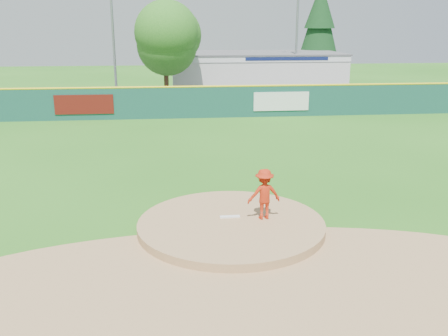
{
  "coord_description": "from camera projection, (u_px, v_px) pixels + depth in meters",
  "views": [
    {
      "loc": [
        -1.63,
        -13.54,
        5.86
      ],
      "look_at": [
        0.0,
        2.0,
        1.3
      ],
      "focal_mm": 40.0,
      "sensor_mm": 36.0,
      "label": 1
    }
  ],
  "objects": [
    {
      "name": "parking_lot",
      "position": [
        192.0,
        98.0,
        40.51
      ],
      "size": [
        44.0,
        16.0,
        0.02
      ],
      "primitive_type": "cube",
      "color": "#38383A",
      "rests_on": "ground"
    },
    {
      "name": "van",
      "position": [
        232.0,
        98.0,
        35.23
      ],
      "size": [
        5.28,
        2.72,
        1.42
      ],
      "primitive_type": "imported",
      "rotation": [
        0.0,
        0.0,
        1.64
      ],
      "color": "silver",
      "rests_on": "parking_lot"
    },
    {
      "name": "pitcher",
      "position": [
        264.0,
        194.0,
        14.67
      ],
      "size": [
        1.04,
        0.67,
        1.52
      ],
      "primitive_type": "imported",
      "rotation": [
        0.0,
        0.0,
        3.26
      ],
      "color": "#B8270F",
      "rests_on": "pitchers_mound"
    },
    {
      "name": "pitching_rubber",
      "position": [
        230.0,
        217.0,
        14.94
      ],
      "size": [
        0.6,
        0.15,
        0.04
      ],
      "primitive_type": "cube",
      "color": "white",
      "rests_on": "pitchers_mound"
    },
    {
      "name": "pitchers_mound",
      "position": [
        231.0,
        229.0,
        14.73
      ],
      "size": [
        5.5,
        5.5,
        0.5
      ],
      "primitive_type": "cylinder",
      "color": "#9E774C",
      "rests_on": "ground"
    },
    {
      "name": "outfield_fence",
      "position": [
        198.0,
        101.0,
        31.61
      ],
      "size": [
        40.0,
        0.14,
        2.07
      ],
      "color": "#16473E",
      "rests_on": "ground"
    },
    {
      "name": "infield_dirt_arc",
      "position": [
        246.0,
        279.0,
        11.87
      ],
      "size": [
        15.4,
        15.4,
        0.01
      ],
      "primitive_type": "cylinder",
      "color": "#9E774C",
      "rests_on": "ground"
    },
    {
      "name": "light_pole_left",
      "position": [
        112.0,
        20.0,
        38.22
      ],
      "size": [
        1.75,
        0.25,
        11.0
      ],
      "color": "gray",
      "rests_on": "ground"
    },
    {
      "name": "deciduous_tree",
      "position": [
        165.0,
        41.0,
        37.13
      ],
      "size": [
        5.6,
        5.6,
        7.36
      ],
      "color": "#382314",
      "rests_on": "ground"
    },
    {
      "name": "conifer_tree",
      "position": [
        320.0,
        26.0,
        48.86
      ],
      "size": [
        4.4,
        4.4,
        9.5
      ],
      "color": "#382314",
      "rests_on": "ground"
    },
    {
      "name": "light_pole_right",
      "position": [
        297.0,
        27.0,
        41.77
      ],
      "size": [
        1.75,
        0.25,
        10.0
      ],
      "color": "gray",
      "rests_on": "ground"
    },
    {
      "name": "fence_banners",
      "position": [
        185.0,
        103.0,
        31.48
      ],
      "size": [
        16.04,
        0.04,
        1.2
      ],
      "color": "#5D120D",
      "rests_on": "ground"
    },
    {
      "name": "pool_building_grp",
      "position": [
        255.0,
        71.0,
        45.42
      ],
      "size": [
        15.2,
        8.2,
        3.31
      ],
      "color": "silver",
      "rests_on": "ground"
    },
    {
      "name": "ground",
      "position": [
        231.0,
        229.0,
        14.73
      ],
      "size": [
        120.0,
        120.0,
        0.0
      ],
      "primitive_type": "plane",
      "color": "#286B19",
      "rests_on": "ground"
    }
  ]
}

